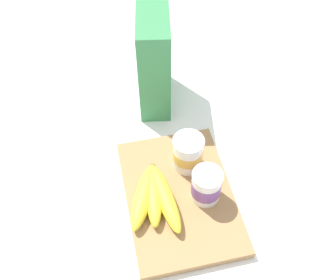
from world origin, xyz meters
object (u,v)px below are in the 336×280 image
cutting_board (179,196)px  cereal_box (154,60)px  yogurt_cup_front (188,153)px  yogurt_cup_back (206,186)px  banana_bunch (155,197)px

cutting_board → cereal_box: cereal_box is taller
cereal_box → yogurt_cup_front: (0.25, 0.03, -0.06)m
cutting_board → yogurt_cup_back: bearing=72.5°
yogurt_cup_front → yogurt_cup_back: bearing=11.2°
cereal_box → yogurt_cup_back: size_ratio=3.17×
cutting_board → yogurt_cup_front: size_ratio=3.74×
yogurt_cup_front → cereal_box: bearing=-174.3°
yogurt_cup_front → yogurt_cup_back: 0.09m
cereal_box → yogurt_cup_back: bearing=-162.7°
yogurt_cup_back → cereal_box: bearing=-172.8°
cereal_box → yogurt_cup_back: (0.34, 0.04, -0.07)m
yogurt_cup_back → yogurt_cup_front: bearing=-168.8°
cutting_board → yogurt_cup_front: bearing=153.2°
cereal_box → cutting_board: bearing=-171.8°
cereal_box → banana_bunch: 0.35m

